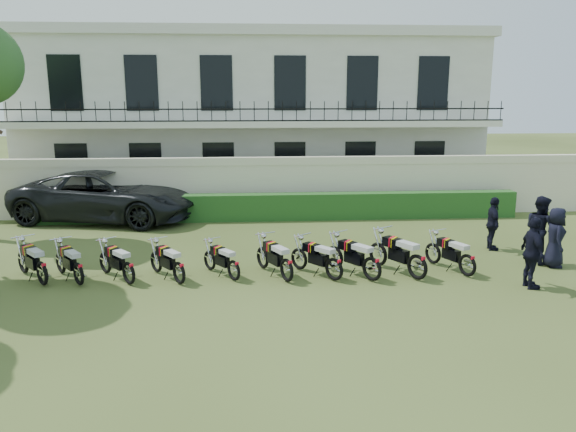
% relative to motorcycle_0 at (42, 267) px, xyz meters
% --- Properties ---
extents(ground, '(100.00, 100.00, 0.00)m').
position_rel_motorcycle_0_xyz_m(ground, '(5.45, -0.19, -0.49)').
color(ground, '#39441B').
rests_on(ground, ground).
extents(perimeter_wall, '(30.00, 0.35, 2.30)m').
position_rel_motorcycle_0_xyz_m(perimeter_wall, '(5.45, 7.81, 0.68)').
color(perimeter_wall, beige).
rests_on(perimeter_wall, ground).
extents(hedge, '(18.00, 0.60, 1.00)m').
position_rel_motorcycle_0_xyz_m(hedge, '(6.45, 7.01, 0.01)').
color(hedge, '#244C1B').
rests_on(hedge, ground).
extents(building, '(20.40, 9.60, 7.40)m').
position_rel_motorcycle_0_xyz_m(building, '(5.45, 13.77, 3.22)').
color(building, silver).
rests_on(building, ground).
extents(motorcycle_0, '(1.31, 1.56, 1.06)m').
position_rel_motorcycle_0_xyz_m(motorcycle_0, '(0.00, 0.00, 0.00)').
color(motorcycle_0, black).
rests_on(motorcycle_0, ground).
extents(motorcycle_1, '(1.17, 1.53, 1.00)m').
position_rel_motorcycle_0_xyz_m(motorcycle_1, '(0.90, -0.06, -0.03)').
color(motorcycle_1, black).
rests_on(motorcycle_1, ground).
extents(motorcycle_2, '(1.24, 1.45, 1.00)m').
position_rel_motorcycle_0_xyz_m(motorcycle_2, '(2.14, -0.08, -0.03)').
color(motorcycle_2, black).
rests_on(motorcycle_2, ground).
extents(motorcycle_3, '(1.13, 1.52, 0.98)m').
position_rel_motorcycle_0_xyz_m(motorcycle_3, '(3.40, -0.14, -0.03)').
color(motorcycle_3, black).
rests_on(motorcycle_3, ground).
extents(motorcycle_4, '(1.05, 1.42, 0.92)m').
position_rel_motorcycle_0_xyz_m(motorcycle_4, '(4.76, 0.03, -0.07)').
color(motorcycle_4, black).
rests_on(motorcycle_4, ground).
extents(motorcycle_5, '(0.96, 1.74, 1.04)m').
position_rel_motorcycle_0_xyz_m(motorcycle_5, '(6.11, -0.16, -0.01)').
color(motorcycle_5, black).
rests_on(motorcycle_5, ground).
extents(motorcycle_6, '(1.26, 1.49, 1.02)m').
position_rel_motorcycle_0_xyz_m(motorcycle_6, '(7.33, -0.15, -0.02)').
color(motorcycle_6, black).
rests_on(motorcycle_6, ground).
extents(motorcycle_7, '(1.25, 1.66, 1.08)m').
position_rel_motorcycle_0_xyz_m(motorcycle_7, '(8.29, -0.26, 0.01)').
color(motorcycle_7, black).
rests_on(motorcycle_7, ground).
extents(motorcycle_8, '(1.17, 1.84, 1.14)m').
position_rel_motorcycle_0_xyz_m(motorcycle_8, '(9.48, -0.25, 0.04)').
color(motorcycle_8, black).
rests_on(motorcycle_8, ground).
extents(motorcycle_9, '(0.91, 1.73, 1.02)m').
position_rel_motorcycle_0_xyz_m(motorcycle_9, '(10.87, -0.08, -0.02)').
color(motorcycle_9, black).
rests_on(motorcycle_9, ground).
extents(suv, '(7.32, 4.58, 1.89)m').
position_rel_motorcycle_0_xyz_m(suv, '(-0.15, 7.40, 0.45)').
color(suv, black).
rests_on(suv, ground).
extents(officer_2, '(0.46, 1.06, 1.80)m').
position_rel_motorcycle_0_xyz_m(officer_2, '(12.11, -1.00, 0.41)').
color(officer_2, black).
rests_on(officer_2, ground).
extents(officer_3, '(0.74, 0.93, 1.67)m').
position_rel_motorcycle_0_xyz_m(officer_3, '(13.61, 0.65, 0.35)').
color(officer_3, black).
rests_on(officer_3, ground).
extents(officer_4, '(0.93, 1.08, 1.92)m').
position_rel_motorcycle_0_xyz_m(officer_4, '(13.38, 1.07, 0.47)').
color(officer_4, black).
rests_on(officer_4, ground).
extents(officer_5, '(0.55, 1.02, 1.65)m').
position_rel_motorcycle_0_xyz_m(officer_5, '(12.61, 2.41, 0.33)').
color(officer_5, black).
rests_on(officer_5, ground).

